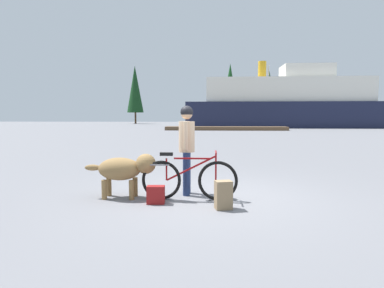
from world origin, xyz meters
TOP-DOWN VIEW (x-y plane):
  - ground_plane at (0.00, 0.00)m, footprint 160.00×160.00m
  - bicycle at (-0.41, -0.24)m, footprint 1.82×0.44m
  - person_cyclist at (-0.49, 0.21)m, footprint 0.32×0.53m
  - dog at (-1.66, -0.15)m, footprint 1.40×0.52m
  - backpack at (0.22, -0.79)m, footprint 0.32×0.27m
  - handbag_pannier at (-0.99, -0.53)m, footprint 0.33×0.20m
  - dock_pier at (1.45, 29.93)m, footprint 13.42×2.04m
  - ferry_boat at (10.06, 39.34)m, footprint 27.02×7.45m
  - sailboat_moored at (7.59, 39.38)m, footprint 6.08×1.70m
  - pine_tree_far_left at (-15.82, 59.15)m, footprint 3.32×3.32m
  - pine_tree_center at (3.38, 59.48)m, footprint 3.44×3.44m
  - pine_tree_far_right at (11.37, 61.09)m, footprint 3.22×3.22m

SIDE VIEW (x-z plane):
  - ground_plane at x=0.00m, z-range 0.00..0.00m
  - handbag_pannier at x=-0.99m, z-range 0.00..0.33m
  - dock_pier at x=1.45m, z-range 0.00..0.40m
  - backpack at x=0.22m, z-range 0.00..0.49m
  - bicycle at x=-0.41m, z-range -0.06..0.87m
  - sailboat_moored at x=7.59m, z-range -3.71..4.76m
  - dog at x=-1.66m, z-range 0.14..1.00m
  - person_cyclist at x=-0.49m, z-range 0.20..1.99m
  - ferry_boat at x=10.06m, z-range -1.31..7.71m
  - pine_tree_far_right at x=11.37m, z-range 1.32..11.95m
  - pine_tree_far_left at x=-15.82m, z-range 1.12..12.83m
  - pine_tree_center at x=3.38m, z-range 1.15..13.15m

